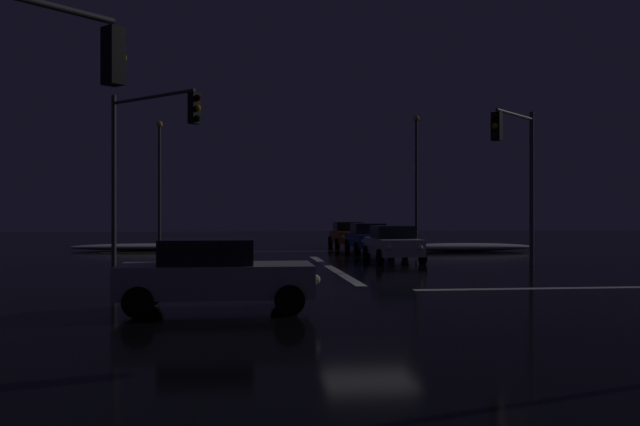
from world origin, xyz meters
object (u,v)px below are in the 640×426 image
object	(u,v)px
sedan_blue	(368,238)
traffic_signal_ne	(518,158)
streetlamp_right_far	(416,169)
sedan_silver_crossing	(214,274)
sedan_orange	(348,235)
traffic_signal_sw	(7,93)
sedan_white	(393,243)
traffic_signal_nw	(145,146)
streetlamp_left_far	(159,173)

from	to	relation	value
sedan_blue	traffic_signal_ne	size ratio (longest dim) A/B	0.69
sedan_blue	streetlamp_right_far	bearing A→B (deg)	64.22
sedan_blue	sedan_silver_crossing	size ratio (longest dim) A/B	1.00
sedan_orange	traffic_signal_sw	world-z (taller)	traffic_signal_sw
sedan_white	traffic_signal_ne	bearing A→B (deg)	-41.45
sedan_silver_crossing	traffic_signal_nw	distance (m)	11.35
sedan_blue	streetlamp_right_far	size ratio (longest dim) A/B	0.48
sedan_white	traffic_signal_ne	xyz separation A→B (m)	(4.15, -3.67, 3.47)
sedan_white	sedan_silver_crossing	world-z (taller)	same
sedan_silver_crossing	traffic_signal_sw	size ratio (longest dim) A/B	0.73
sedan_orange	traffic_signal_sw	bearing A→B (deg)	-108.75
sedan_white	traffic_signal_nw	world-z (taller)	traffic_signal_nw
traffic_signal_nw	streetlamp_left_far	bearing A→B (deg)	95.19
traffic_signal_sw	traffic_signal_nw	bearing A→B (deg)	88.95
sedan_white	streetlamp_left_far	world-z (taller)	streetlamp_left_far
sedan_blue	streetlamp_left_far	xyz separation A→B (m)	(-12.29, 11.79, 4.08)
traffic_signal_nw	streetlamp_right_far	size ratio (longest dim) A/B	0.73
sedan_white	streetlamp_right_far	size ratio (longest dim) A/B	0.48
sedan_white	sedan_silver_crossing	bearing A→B (deg)	-116.75
sedan_silver_crossing	streetlamp_left_far	world-z (taller)	streetlamp_left_far
sedan_white	sedan_blue	size ratio (longest dim) A/B	1.00
sedan_white	traffic_signal_nw	xyz separation A→B (m)	(-10.07, -3.99, 3.77)
streetlamp_right_far	streetlamp_left_far	bearing A→B (deg)	-180.00
traffic_signal_sw	traffic_signal_nw	distance (m)	14.16
streetlamp_left_far	traffic_signal_nw	bearing A→B (deg)	-84.81
sedan_orange	traffic_signal_nw	bearing A→B (deg)	-121.89
sedan_blue	traffic_signal_ne	bearing A→B (deg)	-69.15
streetlamp_right_far	sedan_orange	bearing A→B (deg)	-132.52
sedan_blue	traffic_signal_sw	world-z (taller)	traffic_signal_sw
sedan_silver_crossing	traffic_signal_ne	size ratio (longest dim) A/B	0.69
sedan_orange	traffic_signal_nw	xyz separation A→B (m)	(-10.00, -16.07, 3.77)
sedan_blue	sedan_silver_crossing	distance (m)	22.33
traffic_signal_nw	sedan_orange	bearing A→B (deg)	58.11
sedan_silver_crossing	sedan_white	bearing A→B (deg)	63.25
traffic_signal_nw	streetlamp_left_far	world-z (taller)	streetlamp_left_far
sedan_silver_crossing	traffic_signal_ne	xyz separation A→B (m)	(11.37, 10.64, 3.47)
sedan_blue	traffic_signal_sw	distance (m)	27.23
streetlamp_left_far	sedan_orange	bearing A→B (deg)	-28.29
sedan_orange	streetlamp_left_far	distance (m)	14.28
sedan_orange	sedan_silver_crossing	size ratio (longest dim) A/B	1.00
sedan_white	streetlamp_right_far	bearing A→B (deg)	72.43
sedan_white	traffic_signal_nw	distance (m)	11.47
sedan_white	sedan_orange	world-z (taller)	same
traffic_signal_ne	streetlamp_right_far	distance (m)	22.31
traffic_signal_ne	traffic_signal_nw	size ratio (longest dim) A/B	0.95
sedan_silver_crossing	traffic_signal_sw	bearing A→B (deg)	-129.07
sedan_blue	traffic_signal_sw	bearing A→B (deg)	-112.87
sedan_blue	sedan_orange	bearing A→B (deg)	92.68
sedan_orange	streetlamp_left_far	world-z (taller)	streetlamp_left_far
sedan_white	traffic_signal_nw	bearing A→B (deg)	-158.37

